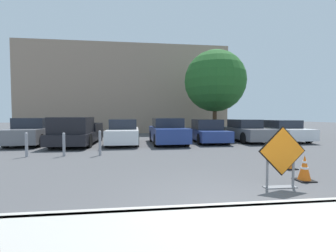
{
  "coord_description": "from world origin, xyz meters",
  "views": [
    {
      "loc": [
        -1.54,
        -3.65,
        1.67
      ],
      "look_at": [
        -0.15,
        8.01,
        1.15
      ],
      "focal_mm": 24.0,
      "sensor_mm": 36.0,
      "label": 1
    }
  ],
  "objects_px": {
    "traffic_cone_third": "(276,149)",
    "parked_car_third": "(168,132)",
    "pickup_truck": "(77,133)",
    "parked_car_fourth": "(207,132)",
    "parked_car_fifth": "(245,131)",
    "traffic_cone_nearest": "(305,168)",
    "parked_car_nearest": "(33,132)",
    "bollard_second": "(64,144)",
    "traffic_cone_second": "(289,158)",
    "bollard_nearest": "(100,142)",
    "parked_car_second": "(124,132)",
    "bollard_third": "(26,144)",
    "traffic_cone_fourth": "(271,145)",
    "road_closed_sign": "(282,156)",
    "parked_car_sixth": "(283,131)"
  },
  "relations": [
    {
      "from": "parked_car_fourth",
      "to": "bollard_nearest",
      "type": "bearing_deg",
      "value": 36.84
    },
    {
      "from": "parked_car_second",
      "to": "pickup_truck",
      "type": "bearing_deg",
      "value": 3.29
    },
    {
      "from": "traffic_cone_nearest",
      "to": "bollard_second",
      "type": "relative_size",
      "value": 0.68
    },
    {
      "from": "parked_car_third",
      "to": "bollard_second",
      "type": "xyz_separation_m",
      "value": [
        -4.78,
        -3.74,
        -0.2
      ]
    },
    {
      "from": "parked_car_second",
      "to": "traffic_cone_nearest",
      "type": "bearing_deg",
      "value": 120.9
    },
    {
      "from": "traffic_cone_nearest",
      "to": "parked_car_nearest",
      "type": "height_order",
      "value": "parked_car_nearest"
    },
    {
      "from": "pickup_truck",
      "to": "parked_car_fourth",
      "type": "height_order",
      "value": "pickup_truck"
    },
    {
      "from": "traffic_cone_third",
      "to": "parked_car_third",
      "type": "bearing_deg",
      "value": 122.9
    },
    {
      "from": "traffic_cone_third",
      "to": "parked_car_third",
      "type": "distance_m",
      "value": 6.53
    },
    {
      "from": "parked_car_second",
      "to": "bollard_nearest",
      "type": "distance_m",
      "value": 3.94
    },
    {
      "from": "traffic_cone_nearest",
      "to": "parked_car_second",
      "type": "xyz_separation_m",
      "value": [
        -5.22,
        8.32,
        0.36
      ]
    },
    {
      "from": "bollard_nearest",
      "to": "parked_car_third",
      "type": "bearing_deg",
      "value": 48.34
    },
    {
      "from": "traffic_cone_third",
      "to": "traffic_cone_second",
      "type": "bearing_deg",
      "value": -109.01
    },
    {
      "from": "traffic_cone_fourth",
      "to": "parked_car_fifth",
      "type": "bearing_deg",
      "value": 76.63
    },
    {
      "from": "bollard_third",
      "to": "pickup_truck",
      "type": "bearing_deg",
      "value": 75.24
    },
    {
      "from": "traffic_cone_nearest",
      "to": "parked_car_third",
      "type": "xyz_separation_m",
      "value": [
        -2.59,
        8.18,
        0.4
      ]
    },
    {
      "from": "traffic_cone_nearest",
      "to": "parked_car_fifth",
      "type": "bearing_deg",
      "value": 73.27
    },
    {
      "from": "traffic_cone_fourth",
      "to": "bollard_third",
      "type": "distance_m",
      "value": 10.34
    },
    {
      "from": "parked_car_third",
      "to": "parked_car_second",
      "type": "bearing_deg",
      "value": -5.83
    },
    {
      "from": "pickup_truck",
      "to": "parked_car_fourth",
      "type": "xyz_separation_m",
      "value": [
        7.9,
        0.69,
        -0.06
      ]
    },
    {
      "from": "bollard_second",
      "to": "parked_car_nearest",
      "type": "bearing_deg",
      "value": 125.92
    },
    {
      "from": "parked_car_sixth",
      "to": "traffic_cone_fourth",
      "type": "bearing_deg",
      "value": 53.29
    },
    {
      "from": "parked_car_second",
      "to": "bollard_nearest",
      "type": "height_order",
      "value": "parked_car_second"
    },
    {
      "from": "parked_car_fourth",
      "to": "traffic_cone_nearest",
      "type": "bearing_deg",
      "value": 90.32
    },
    {
      "from": "parked_car_third",
      "to": "parked_car_fifth",
      "type": "height_order",
      "value": "parked_car_third"
    },
    {
      "from": "parked_car_nearest",
      "to": "bollard_second",
      "type": "xyz_separation_m",
      "value": [
        3.13,
        -4.32,
        -0.2
      ]
    },
    {
      "from": "parked_car_fifth",
      "to": "parked_car_sixth",
      "type": "distance_m",
      "value": 2.64
    },
    {
      "from": "pickup_truck",
      "to": "parked_car_second",
      "type": "distance_m",
      "value": 2.64
    },
    {
      "from": "traffic_cone_nearest",
      "to": "parked_car_fourth",
      "type": "xyz_separation_m",
      "value": [
        0.05,
        8.81,
        0.34
      ]
    },
    {
      "from": "parked_car_third",
      "to": "bollard_second",
      "type": "height_order",
      "value": "parked_car_third"
    },
    {
      "from": "parked_car_nearest",
      "to": "parked_car_second",
      "type": "xyz_separation_m",
      "value": [
        5.27,
        -0.44,
        -0.04
      ]
    },
    {
      "from": "traffic_cone_second",
      "to": "traffic_cone_third",
      "type": "distance_m",
      "value": 1.52
    },
    {
      "from": "parked_car_nearest",
      "to": "bollard_second",
      "type": "distance_m",
      "value": 5.33
    },
    {
      "from": "traffic_cone_second",
      "to": "parked_car_second",
      "type": "distance_m",
      "value": 9.06
    },
    {
      "from": "road_closed_sign",
      "to": "bollard_nearest",
      "type": "height_order",
      "value": "road_closed_sign"
    },
    {
      "from": "traffic_cone_third",
      "to": "traffic_cone_fourth",
      "type": "bearing_deg",
      "value": 66.55
    },
    {
      "from": "road_closed_sign",
      "to": "parked_car_second",
      "type": "distance_m",
      "value": 9.78
    },
    {
      "from": "traffic_cone_third",
      "to": "parked_car_nearest",
      "type": "relative_size",
      "value": 0.19
    },
    {
      "from": "traffic_cone_third",
      "to": "parked_car_fifth",
      "type": "relative_size",
      "value": 0.18
    },
    {
      "from": "road_closed_sign",
      "to": "bollard_second",
      "type": "relative_size",
      "value": 1.46
    },
    {
      "from": "road_closed_sign",
      "to": "parked_car_fourth",
      "type": "relative_size",
      "value": 0.32
    },
    {
      "from": "parked_car_nearest",
      "to": "pickup_truck",
      "type": "height_order",
      "value": "pickup_truck"
    },
    {
      "from": "traffic_cone_fourth",
      "to": "bollard_third",
      "type": "relative_size",
      "value": 0.78
    },
    {
      "from": "traffic_cone_third",
      "to": "pickup_truck",
      "type": "bearing_deg",
      "value": 148.46
    },
    {
      "from": "parked_car_fourth",
      "to": "bollard_nearest",
      "type": "relative_size",
      "value": 4.18
    },
    {
      "from": "pickup_truck",
      "to": "parked_car_second",
      "type": "bearing_deg",
      "value": -175.68
    },
    {
      "from": "parked_car_second",
      "to": "parked_car_fourth",
      "type": "height_order",
      "value": "parked_car_second"
    },
    {
      "from": "road_closed_sign",
      "to": "parked_car_fifth",
      "type": "xyz_separation_m",
      "value": [
        3.64,
        9.41,
        -0.08
      ]
    },
    {
      "from": "bollard_second",
      "to": "bollard_third",
      "type": "bearing_deg",
      "value": 180.0
    },
    {
      "from": "traffic_cone_second",
      "to": "road_closed_sign",
      "type": "bearing_deg",
      "value": -129.07
    }
  ]
}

